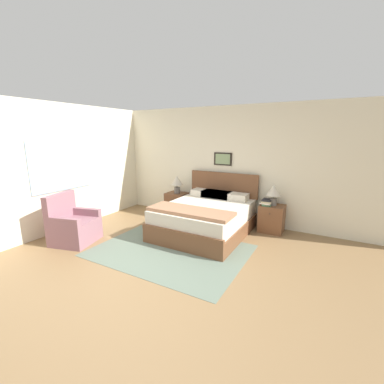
{
  "coord_description": "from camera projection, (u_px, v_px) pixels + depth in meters",
  "views": [
    {
      "loc": [
        2.18,
        -2.44,
        1.98
      ],
      "look_at": [
        -0.12,
        1.67,
        0.92
      ],
      "focal_mm": 24.0,
      "sensor_mm": 36.0,
      "label": 1
    }
  ],
  "objects": [
    {
      "name": "book_slim_near_top",
      "position": [
        267.0,
        200.0,
        5.23
      ],
      "size": [
        0.18,
        0.22,
        0.03
      ],
      "rotation": [
        0.0,
        0.0,
        -0.02
      ],
      "color": "#232328",
      "rests_on": "book_novel_upper"
    },
    {
      "name": "armchair",
      "position": [
        73.0,
        226.0,
        4.77
      ],
      "size": [
        0.84,
        0.86,
        0.92
      ],
      "rotation": [
        0.0,
        0.0,
        -1.3
      ],
      "color": "#8E606B",
      "rests_on": "ground_plane"
    },
    {
      "name": "book_hardcover_middle",
      "position": [
        267.0,
        203.0,
        5.24
      ],
      "size": [
        0.25,
        0.3,
        0.03
      ],
      "rotation": [
        0.0,
        0.0,
        -0.16
      ],
      "color": "silver",
      "rests_on": "book_thick_bottom"
    },
    {
      "name": "wall_back",
      "position": [
        226.0,
        165.0,
        5.87
      ],
      "size": [
        7.79,
        0.09,
        2.6
      ],
      "color": "beige",
      "rests_on": "ground_plane"
    },
    {
      "name": "table_lamp_by_door",
      "position": [
        274.0,
        192.0,
        5.17
      ],
      "size": [
        0.29,
        0.29,
        0.43
      ],
      "color": "slate",
      "rests_on": "nightstand_by_door"
    },
    {
      "name": "book_thick_bottom",
      "position": [
        267.0,
        204.0,
        5.25
      ],
      "size": [
        0.22,
        0.29,
        0.04
      ],
      "rotation": [
        0.0,
        0.0,
        0.18
      ],
      "color": "#4C7551",
      "rests_on": "nightstand_by_door"
    },
    {
      "name": "area_rug_main",
      "position": [
        170.0,
        250.0,
        4.47
      ],
      "size": [
        2.57,
        1.89,
        0.01
      ],
      "color": "slate",
      "rests_on": "ground_plane"
    },
    {
      "name": "table_lamp_near_window",
      "position": [
        177.0,
        182.0,
        6.27
      ],
      "size": [
        0.29,
        0.29,
        0.43
      ],
      "color": "slate",
      "rests_on": "nightstand_near_window"
    },
    {
      "name": "nightstand_by_door",
      "position": [
        272.0,
        218.0,
        5.3
      ],
      "size": [
        0.48,
        0.44,
        0.56
      ],
      "color": "brown",
      "rests_on": "ground_plane"
    },
    {
      "name": "nightstand_near_window",
      "position": [
        177.0,
        204.0,
        6.41
      ],
      "size": [
        0.48,
        0.44,
        0.56
      ],
      "color": "brown",
      "rests_on": "ground_plane"
    },
    {
      "name": "book_novel_upper",
      "position": [
        267.0,
        201.0,
        5.24
      ],
      "size": [
        0.21,
        0.27,
        0.03
      ],
      "rotation": [
        0.0,
        0.0,
        0.08
      ],
      "color": "beige",
      "rests_on": "book_hardcover_middle"
    },
    {
      "name": "wall_left",
      "position": [
        89.0,
        165.0,
        5.83
      ],
      "size": [
        0.08,
        5.43,
        2.6
      ],
      "color": "beige",
      "rests_on": "ground_plane"
    },
    {
      "name": "bed",
      "position": [
        205.0,
        217.0,
        5.22
      ],
      "size": [
        1.61,
        1.94,
        1.13
      ],
      "color": "brown",
      "rests_on": "ground_plane"
    },
    {
      "name": "ground_plane",
      "position": [
        141.0,
        280.0,
        3.55
      ],
      "size": [
        16.0,
        16.0,
        0.0
      ],
      "primitive_type": "plane",
      "color": "olive"
    }
  ]
}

